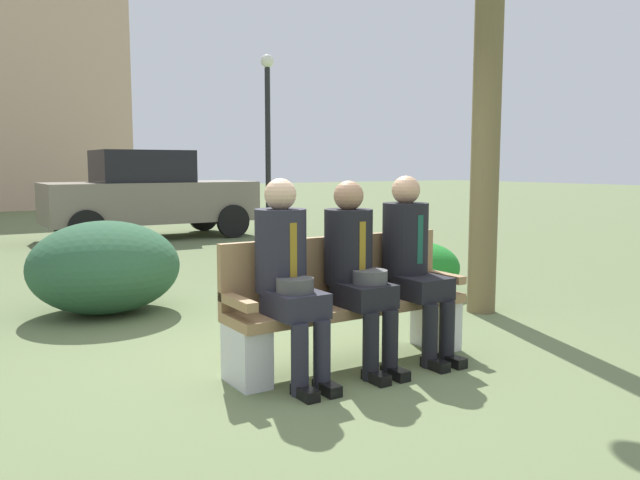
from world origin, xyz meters
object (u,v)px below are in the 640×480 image
Objects in this scene: seated_man_left at (288,270)px; parked_car_far at (149,195)px; seated_man_right at (412,256)px; shrub_mid_lawn at (419,268)px; shrub_near_bench at (105,267)px; seated_man_middle at (356,265)px; street_lamp at (268,127)px; park_bench at (346,305)px.

parked_car_far is (1.82, 8.67, 0.10)m from seated_man_left.
parked_car_far reaches higher than seated_man_left.
parked_car_far is (0.77, 8.66, 0.09)m from seated_man_right.
parked_car_far is (-0.82, 6.92, 0.55)m from shrub_mid_lawn.
shrub_near_bench is 6.48m from parked_car_far.
seated_man_middle is at bearing -140.10° from shrub_mid_lawn.
seated_man_right reaches higher than shrub_mid_lawn.
seated_man_middle is 0.38× the size of street_lamp.
parked_car_far reaches higher than seated_man_right.
park_bench is 1.99× the size of shrub_mid_lawn.
parked_car_far is 2.67m from street_lamp.
seated_man_left is at bearing -101.85° from parked_car_far.
seated_man_right is 2.40m from shrub_mid_lawn.
shrub_mid_lawn is 5.78m from street_lamp.
street_lamp is at bearing 63.23° from seated_man_left.
street_lamp is (3.07, 7.15, 1.38)m from seated_man_middle.
seated_man_middle is 0.33× the size of parked_car_far.
shrub_near_bench is 6.34m from street_lamp.
shrub_mid_lawn is (1.59, 1.75, -0.46)m from seated_man_right.
parked_car_far is at bearing 68.83° from shrub_near_bench.
shrub_near_bench is (-0.52, 2.64, -0.29)m from seated_man_left.
seated_man_middle reaches higher than shrub_near_bench.
seated_man_left reaches higher than park_bench.
seated_man_left is at bearing -179.65° from seated_man_right.
shrub_near_bench is at bearing 164.31° from shrub_mid_lawn.
seated_man_middle is at bearing -113.19° from street_lamp.
seated_man_left is 1.00× the size of seated_man_right.
seated_man_left is at bearing -166.79° from park_bench.
parked_car_far is at bearing 139.70° from street_lamp.
park_bench is at bearing 166.55° from seated_man_right.
seated_man_left is at bearing -146.44° from shrub_mid_lawn.
seated_man_middle reaches higher than park_bench.
street_lamp is (3.06, 7.02, 1.69)m from park_bench.
street_lamp is at bearing 66.44° from park_bench.
shrub_mid_lawn is (2.10, 1.62, -0.13)m from park_bench.
park_bench reaches higher than shrub_mid_lawn.
seated_man_left is 8.13m from street_lamp.
street_lamp reaches higher than seated_man_middle.
parked_car_far reaches higher than shrub_mid_lawn.
shrub_near_bench is 1.55× the size of shrub_mid_lawn.
seated_man_middle is at bearing -91.07° from park_bench.
shrub_near_bench is at bearing -132.42° from street_lamp.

